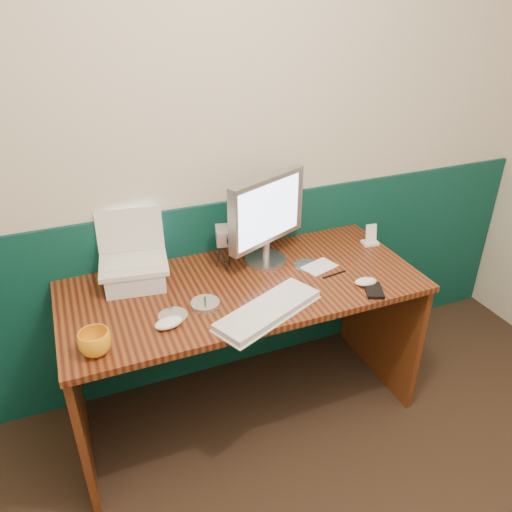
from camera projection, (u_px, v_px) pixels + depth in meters
name	position (u px, v px, depth m)	size (l,w,h in m)	color
back_wall	(231.00, 150.00, 2.31)	(3.50, 0.04, 2.50)	beige
wainscot	(235.00, 287.00, 2.67)	(3.48, 0.02, 1.00)	#062E24
desk	(244.00, 350.00, 2.41)	(1.60, 0.70, 0.75)	#39120A
laptop_riser	(135.00, 276.00, 2.21)	(0.25, 0.21, 0.09)	silver
laptop	(131.00, 242.00, 2.13)	(0.29, 0.22, 0.24)	silver
monitor	(266.00, 219.00, 2.30)	(0.45, 0.13, 0.45)	#A5A5AA
keyboard	(268.00, 311.00, 2.02)	(0.48, 0.16, 0.03)	silver
mouse_right	(366.00, 282.00, 2.21)	(0.10, 0.06, 0.03)	white
mouse_left	(169.00, 323.00, 1.94)	(0.12, 0.07, 0.04)	white
mug	(95.00, 343.00, 1.79)	(0.12, 0.12, 0.09)	orange
camcorder	(224.00, 250.00, 2.32)	(0.08, 0.12, 0.19)	silver
cd_spindle	(205.00, 304.00, 2.07)	(0.12, 0.12, 0.03)	silver
cd_loose_a	(173.00, 315.00, 2.02)	(0.12, 0.12, 0.00)	silver
cd_loose_b	(308.00, 265.00, 2.37)	(0.13, 0.13, 0.00)	silver
pen	(334.00, 274.00, 2.29)	(0.01, 0.01, 0.13)	black
papers	(319.00, 267.00, 2.36)	(0.16, 0.10, 0.00)	silver
dock	(370.00, 243.00, 2.56)	(0.08, 0.06, 0.01)	white
music_player	(371.00, 233.00, 2.53)	(0.05, 0.01, 0.09)	white
pda	(374.00, 290.00, 2.17)	(0.07, 0.12, 0.01)	black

